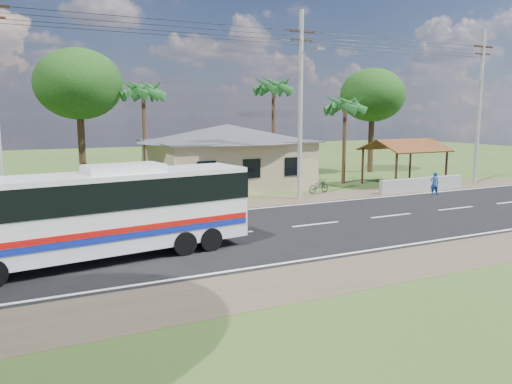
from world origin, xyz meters
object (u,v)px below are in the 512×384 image
coach_bus (100,207)px  motorcycle (319,186)px  waiting_shed (405,147)px  person (434,184)px

coach_bus → motorcycle: size_ratio=6.35×
waiting_shed → coach_bus: bearing=-156.2°
waiting_shed → person: 5.31m
motorcycle → person: bearing=-137.0°
waiting_shed → person: (-1.67, -4.63, -1.98)m
waiting_shed → motorcycle: bearing=-175.2°
coach_bus → person: size_ratio=7.31×
coach_bus → motorcycle: coach_bus is taller
coach_bus → person: bearing=6.7°
person → waiting_shed: bearing=-87.3°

